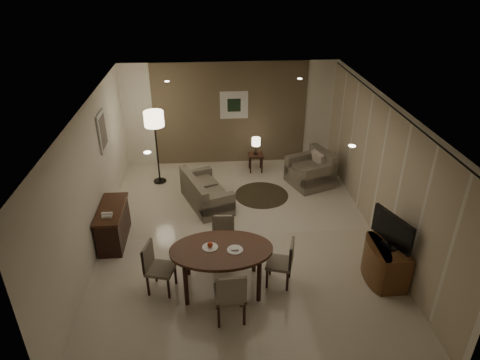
{
  "coord_description": "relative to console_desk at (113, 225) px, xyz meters",
  "views": [
    {
      "loc": [
        -0.57,
        -7.1,
        5.04
      ],
      "look_at": [
        0.0,
        0.2,
        1.15
      ],
      "focal_mm": 32.0,
      "sensor_mm": 36.0,
      "label": 1
    }
  ],
  "objects": [
    {
      "name": "room_shell",
      "position": [
        2.49,
        0.4,
        0.98
      ],
      "size": [
        5.5,
        7.0,
        2.7
      ],
      "color": "beige",
      "rests_on": "ground"
    },
    {
      "name": "taupe_accent",
      "position": [
        2.49,
        3.48,
        0.98
      ],
      "size": [
        3.96,
        0.03,
        2.7
      ],
      "primitive_type": "cube",
      "color": "brown",
      "rests_on": "wall_back"
    },
    {
      "name": "curtain_wall",
      "position": [
        5.17,
        0.0,
        0.95
      ],
      "size": [
        0.08,
        6.7,
        2.58
      ],
      "primitive_type": null,
      "color": "beige",
      "rests_on": "wall_right"
    },
    {
      "name": "curtain_rod",
      "position": [
        5.17,
        0.0,
        2.27
      ],
      "size": [
        0.03,
        6.8,
        0.03
      ],
      "primitive_type": "cylinder",
      "rotation": [
        1.57,
        0.0,
        0.0
      ],
      "color": "black",
      "rests_on": "wall_right"
    },
    {
      "name": "art_back_frame",
      "position": [
        2.59,
        3.46,
        1.23
      ],
      "size": [
        0.72,
        0.03,
        0.72
      ],
      "primitive_type": "cube",
      "color": "silver",
      "rests_on": "wall_back"
    },
    {
      "name": "art_back_canvas",
      "position": [
        2.59,
        3.44,
        1.23
      ],
      "size": [
        0.34,
        0.01,
        0.34
      ],
      "primitive_type": "cube",
      "color": "black",
      "rests_on": "wall_back"
    },
    {
      "name": "art_left_frame",
      "position": [
        -0.23,
        1.2,
        1.48
      ],
      "size": [
        0.03,
        0.6,
        0.8
      ],
      "primitive_type": "cube",
      "color": "silver",
      "rests_on": "wall_left"
    },
    {
      "name": "art_left_canvas",
      "position": [
        -0.21,
        1.2,
        1.48
      ],
      "size": [
        0.01,
        0.46,
        0.64
      ],
      "primitive_type": "cube",
      "color": "gray",
      "rests_on": "wall_left"
    },
    {
      "name": "downlight_nl",
      "position": [
        1.09,
        -1.8,
        2.31
      ],
      "size": [
        0.1,
        0.1,
        0.01
      ],
      "primitive_type": "cylinder",
      "color": "white",
      "rests_on": "ceiling"
    },
    {
      "name": "downlight_nr",
      "position": [
        3.89,
        -1.8,
        2.31
      ],
      "size": [
        0.1,
        0.1,
        0.01
      ],
      "primitive_type": "cylinder",
      "color": "white",
      "rests_on": "ceiling"
    },
    {
      "name": "downlight_fl",
      "position": [
        1.09,
        1.8,
        2.31
      ],
      "size": [
        0.1,
        0.1,
        0.01
      ],
      "primitive_type": "cylinder",
      "color": "white",
      "rests_on": "ceiling"
    },
    {
      "name": "downlight_fr",
      "position": [
        3.89,
        1.8,
        2.31
      ],
      "size": [
        0.1,
        0.1,
        0.01
      ],
      "primitive_type": "cylinder",
      "color": "white",
      "rests_on": "ceiling"
    },
    {
      "name": "console_desk",
      "position": [
        0.0,
        0.0,
        0.0
      ],
      "size": [
        0.48,
        1.2,
        0.75
      ],
      "primitive_type": null,
      "color": "#472517",
      "rests_on": "floor"
    },
    {
      "name": "telephone",
      "position": [
        0.0,
        -0.3,
        0.43
      ],
      "size": [
        0.2,
        0.14,
        0.09
      ],
      "primitive_type": null,
      "color": "white",
      "rests_on": "console_desk"
    },
    {
      "name": "tv_cabinet",
      "position": [
        4.89,
        -1.5,
        -0.03
      ],
      "size": [
        0.48,
        0.9,
        0.7
      ],
      "primitive_type": null,
      "color": "brown",
      "rests_on": "floor"
    },
    {
      "name": "flat_tv",
      "position": [
        4.87,
        -1.5,
        0.65
      ],
      "size": [
        0.36,
        0.85,
        0.6
      ],
      "primitive_type": null,
      "rotation": [
        0.0,
        0.0,
        0.35
      ],
      "color": "black",
      "rests_on": "tv_cabinet"
    },
    {
      "name": "dining_table",
      "position": [
        2.05,
        -1.49,
        0.02
      ],
      "size": [
        1.69,
        1.06,
        0.79
      ],
      "primitive_type": null,
      "color": "#472517",
      "rests_on": "floor"
    },
    {
      "name": "chair_near",
      "position": [
        2.15,
        -2.18,
        0.11
      ],
      "size": [
        0.49,
        0.49,
        0.96
      ],
      "primitive_type": null,
      "rotation": [
        0.0,
        0.0,
        3.19
      ],
      "color": "#756E5A",
      "rests_on": "floor"
    },
    {
      "name": "chair_far",
      "position": [
        2.1,
        -0.81,
        0.06
      ],
      "size": [
        0.45,
        0.45,
        0.87
      ],
      "primitive_type": null,
      "rotation": [
        0.0,
        0.0,
        -0.08
      ],
      "color": "#756E5A",
      "rests_on": "floor"
    },
    {
      "name": "chair_left",
      "position": [
        1.05,
        -1.48,
        0.07
      ],
      "size": [
        0.52,
        0.52,
        0.89
      ],
      "primitive_type": null,
      "rotation": [
        0.0,
        0.0,
        1.31
      ],
      "color": "#756E5A",
      "rests_on": "floor"
    },
    {
      "name": "chair_right",
      "position": [
        3.02,
        -1.46,
        0.05
      ],
      "size": [
        0.52,
        0.52,
        0.86
      ],
      "primitive_type": null,
      "rotation": [
        0.0,
        0.0,
        -1.87
      ],
      "color": "#756E5A",
      "rests_on": "floor"
    },
    {
      "name": "plate_a",
      "position": [
        1.87,
        -1.44,
        0.43
      ],
      "size": [
        0.26,
        0.26,
        0.02
      ],
      "primitive_type": "cylinder",
      "color": "white",
      "rests_on": "dining_table"
    },
    {
      "name": "plate_b",
      "position": [
        2.27,
        -1.54,
        0.43
      ],
      "size": [
        0.26,
        0.26,
        0.02
      ],
      "primitive_type": "cylinder",
      "color": "white",
      "rests_on": "dining_table"
    },
    {
      "name": "fruit_apple",
      "position": [
        1.87,
        -1.44,
        0.48
      ],
      "size": [
        0.09,
        0.09,
        0.09
      ],
      "primitive_type": "sphere",
      "color": "#BE3515",
      "rests_on": "plate_a"
    },
    {
      "name": "napkin",
      "position": [
        2.27,
        -1.54,
        0.45
      ],
      "size": [
        0.12,
        0.08,
        0.03
      ],
      "primitive_type": "cube",
      "color": "white",
      "rests_on": "plate_b"
    },
    {
      "name": "round_rug",
      "position": [
        3.11,
        1.56,
        -0.37
      ],
      "size": [
        1.25,
        1.25,
        0.01
      ],
      "primitive_type": "cylinder",
      "color": "#38311F",
      "rests_on": "floor"
    },
    {
      "name": "sofa",
      "position": [
        1.82,
        1.27,
        -0.02
      ],
      "size": [
        1.67,
        1.23,
        0.71
      ],
      "primitive_type": null,
      "rotation": [
        0.0,
        0.0,
        1.93
      ],
      "color": "#756E5A",
      "rests_on": "floor"
    },
    {
      "name": "armchair",
      "position": [
        4.34,
        2.02,
        0.05
      ],
      "size": [
        1.18,
        1.21,
        0.85
      ],
      "primitive_type": null,
      "rotation": [
        0.0,
        0.0,
        -1.21
      ],
      "color": "#756E5A",
      "rests_on": "floor"
    },
    {
      "name": "side_table",
      "position": [
        3.11,
        2.86,
        -0.14
      ],
      "size": [
        0.37,
        0.37,
        0.47
      ],
      "primitive_type": null,
      "color": "black",
      "rests_on": "floor"
    },
    {
      "name": "table_lamp",
      "position": [
        3.11,
        2.86,
        0.34
      ],
      "size": [
        0.22,
        0.22,
        0.5
      ],
      "primitive_type": null,
      "color": "#FFEAC1",
      "rests_on": "side_table"
    },
    {
      "name": "floor_lamp",
      "position": [
        0.66,
        2.44,
        0.54
      ],
      "size": [
        0.46,
        0.46,
        1.83
      ],
      "primitive_type": null,
      "color": "#FFE5B7",
      "rests_on": "floor"
    }
  ]
}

